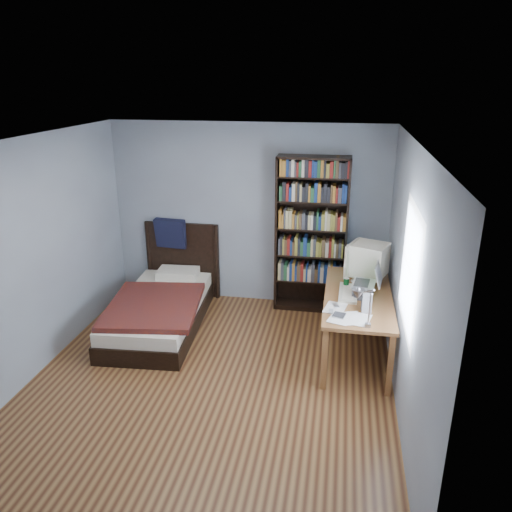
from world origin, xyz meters
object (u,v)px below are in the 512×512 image
(laptop, at_px, (365,288))
(bookshelf, at_px, (311,235))
(speaker, at_px, (367,303))
(desk_lamp, at_px, (360,297))
(keyboard, at_px, (348,293))
(bed, at_px, (162,305))
(soda_can, at_px, (346,283))
(crt_monitor, at_px, (367,260))
(desk, at_px, (356,302))

(laptop, bearing_deg, bookshelf, 121.22)
(speaker, bearing_deg, desk_lamp, -98.75)
(keyboard, height_order, bed, bed)
(speaker, bearing_deg, soda_can, 110.07)
(desk_lamp, height_order, bed, desk_lamp)
(soda_can, xyz_separation_m, bed, (-2.33, 0.11, -0.53))
(laptop, distance_m, bookshelf, 1.34)
(desk_lamp, distance_m, keyboard, 1.19)
(crt_monitor, bearing_deg, speaker, -90.94)
(crt_monitor, relative_size, laptop, 1.37)
(crt_monitor, distance_m, desk_lamp, 1.55)
(bed, bearing_deg, crt_monitor, 2.82)
(speaker, bearing_deg, crt_monitor, 89.38)
(bookshelf, bearing_deg, keyboard, -65.46)
(desk_lamp, bearing_deg, speaker, 80.94)
(speaker, bearing_deg, bed, 164.73)
(desk, relative_size, bookshelf, 0.80)
(speaker, xyz_separation_m, soda_can, (-0.22, 0.60, -0.04))
(bookshelf, bearing_deg, soda_can, -62.18)
(keyboard, distance_m, bed, 2.42)
(laptop, relative_size, bed, 0.18)
(laptop, bearing_deg, keyboard, 172.52)
(laptop, relative_size, speaker, 2.02)
(bed, bearing_deg, desk_lamp, -30.00)
(desk, relative_size, crt_monitor, 3.13)
(speaker, height_order, bed, bed)
(laptop, height_order, soda_can, laptop)
(crt_monitor, height_order, desk_lamp, desk_lamp)
(crt_monitor, relative_size, soda_can, 4.65)
(keyboard, relative_size, bookshelf, 0.24)
(desk_lamp, distance_m, soda_can, 1.36)
(desk_lamp, bearing_deg, desk, 88.74)
(desk_lamp, relative_size, soda_can, 5.02)
(keyboard, bearing_deg, speaker, -63.30)
(bed, bearing_deg, desk, 4.06)
(desk, height_order, desk_lamp, desk_lamp)
(keyboard, bearing_deg, desk_lamp, -84.40)
(desk, xyz_separation_m, soda_can, (-0.14, -0.28, 0.37))
(desk, distance_m, crt_monitor, 0.59)
(desk_lamp, bearing_deg, laptop, 84.73)
(speaker, distance_m, bookshelf, 1.68)
(crt_monitor, bearing_deg, bookshelf, 136.35)
(keyboard, height_order, soda_can, soda_can)
(crt_monitor, distance_m, laptop, 0.48)
(desk, distance_m, bed, 2.48)
(bookshelf, bearing_deg, speaker, -65.25)
(speaker, relative_size, soda_can, 1.68)
(desk_lamp, xyz_separation_m, keyboard, (-0.08, 1.10, -0.45))
(crt_monitor, distance_m, speaker, 0.85)
(desk, distance_m, soda_can, 0.49)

